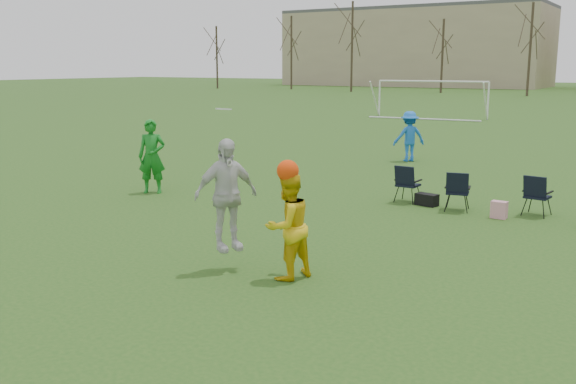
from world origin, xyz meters
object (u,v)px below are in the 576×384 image
Objects in this scene: fielder_green_near at (152,156)px; goal_left at (432,89)px; fielder_blue at (409,136)px; center_contest at (257,210)px.

goal_left reaches higher than fielder_green_near.
center_contest is at bearing 57.09° from fielder_blue.
goal_left is at bearing 63.38° from fielder_green_near.
center_contest reaches higher than goal_left.
goal_left is (-2.20, 28.82, 0.91)m from fielder_green_near.
goal_left is (-8.66, 33.10, 0.80)m from center_contest.
fielder_green_near is at bearing -90.63° from goal_left.
goal_left reaches higher than fielder_blue.
fielder_green_near is 0.27× the size of goal_left.
fielder_green_near is 10.10m from fielder_blue.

